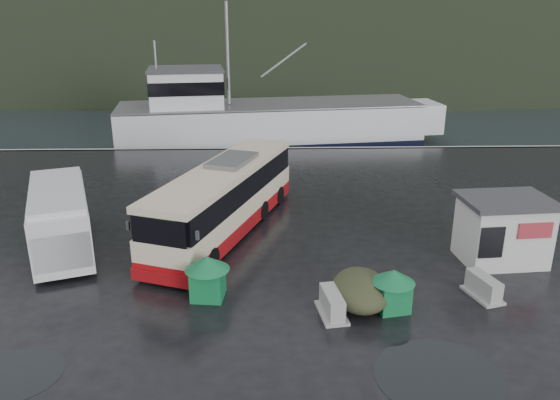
{
  "coord_description": "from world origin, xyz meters",
  "views": [
    {
      "loc": [
        1.11,
        -18.17,
        9.63
      ],
      "look_at": [
        1.74,
        4.11,
        1.7
      ],
      "focal_mm": 35.0,
      "sensor_mm": 36.0,
      "label": 1
    }
  ],
  "objects_px": {
    "waste_bin_left": "(209,297)",
    "jersey_barrier_b": "(482,296)",
    "dome_tent": "(360,304)",
    "white_van": "(65,250)",
    "fishing_trawler": "(270,129)",
    "ticket_kiosk": "(498,260)",
    "jersey_barrier_a": "(332,314)",
    "waste_bin_right": "(391,309)",
    "coach_bus": "(226,231)"
  },
  "relations": [
    {
      "from": "waste_bin_left",
      "to": "jersey_barrier_b",
      "type": "distance_m",
      "value": 9.63
    },
    {
      "from": "dome_tent",
      "to": "white_van",
      "type": "bearing_deg",
      "value": 157.71
    },
    {
      "from": "dome_tent",
      "to": "fishing_trawler",
      "type": "bearing_deg",
      "value": 95.55
    },
    {
      "from": "waste_bin_left",
      "to": "jersey_barrier_b",
      "type": "xyz_separation_m",
      "value": [
        9.62,
        -0.23,
        0.0
      ]
    },
    {
      "from": "jersey_barrier_b",
      "to": "dome_tent",
      "type": "bearing_deg",
      "value": -174.84
    },
    {
      "from": "ticket_kiosk",
      "to": "waste_bin_left",
      "type": "bearing_deg",
      "value": -171.59
    },
    {
      "from": "white_van",
      "to": "jersey_barrier_a",
      "type": "relative_size",
      "value": 4.07
    },
    {
      "from": "jersey_barrier_a",
      "to": "dome_tent",
      "type": "bearing_deg",
      "value": 31.09
    },
    {
      "from": "ticket_kiosk",
      "to": "jersey_barrier_b",
      "type": "relative_size",
      "value": 2.16
    },
    {
      "from": "waste_bin_right",
      "to": "waste_bin_left",
      "type": "bearing_deg",
      "value": 171.13
    },
    {
      "from": "jersey_barrier_a",
      "to": "waste_bin_right",
      "type": "bearing_deg",
      "value": 7.86
    },
    {
      "from": "dome_tent",
      "to": "waste_bin_right",
      "type": "bearing_deg",
      "value": -19.27
    },
    {
      "from": "waste_bin_left",
      "to": "dome_tent",
      "type": "xyz_separation_m",
      "value": [
        5.23,
        -0.62,
        0.0
      ]
    },
    {
      "from": "waste_bin_left",
      "to": "ticket_kiosk",
      "type": "bearing_deg",
      "value": 12.98
    },
    {
      "from": "coach_bus",
      "to": "white_van",
      "type": "xyz_separation_m",
      "value": [
        -6.64,
        -1.8,
        0.0
      ]
    },
    {
      "from": "waste_bin_right",
      "to": "jersey_barrier_a",
      "type": "relative_size",
      "value": 0.91
    },
    {
      "from": "waste_bin_right",
      "to": "ticket_kiosk",
      "type": "xyz_separation_m",
      "value": [
        5.14,
        3.59,
        0.0
      ]
    },
    {
      "from": "white_van",
      "to": "jersey_barrier_a",
      "type": "bearing_deg",
      "value": -46.91
    },
    {
      "from": "waste_bin_left",
      "to": "jersey_barrier_a",
      "type": "relative_size",
      "value": 0.97
    },
    {
      "from": "jersey_barrier_b",
      "to": "fishing_trawler",
      "type": "bearing_deg",
      "value": 104.36
    },
    {
      "from": "dome_tent",
      "to": "fishing_trawler",
      "type": "relative_size",
      "value": 0.1
    },
    {
      "from": "waste_bin_left",
      "to": "waste_bin_right",
      "type": "relative_size",
      "value": 1.07
    },
    {
      "from": "waste_bin_right",
      "to": "fishing_trawler",
      "type": "bearing_deg",
      "value": 97.45
    },
    {
      "from": "waste_bin_left",
      "to": "jersey_barrier_b",
      "type": "relative_size",
      "value": 1.0
    },
    {
      "from": "waste_bin_right",
      "to": "jersey_barrier_b",
      "type": "height_order",
      "value": "waste_bin_right"
    },
    {
      "from": "dome_tent",
      "to": "jersey_barrier_b",
      "type": "relative_size",
      "value": 1.77
    },
    {
      "from": "white_van",
      "to": "waste_bin_left",
      "type": "bearing_deg",
      "value": -52.79
    },
    {
      "from": "waste_bin_left",
      "to": "ticket_kiosk",
      "type": "distance_m",
      "value": 11.67
    },
    {
      "from": "jersey_barrier_a",
      "to": "fishing_trawler",
      "type": "bearing_deg",
      "value": 93.37
    },
    {
      "from": "ticket_kiosk",
      "to": "dome_tent",
      "type": "bearing_deg",
      "value": -156.71
    },
    {
      "from": "coach_bus",
      "to": "ticket_kiosk",
      "type": "relative_size",
      "value": 3.36
    },
    {
      "from": "waste_bin_left",
      "to": "ticket_kiosk",
      "type": "relative_size",
      "value": 0.46
    },
    {
      "from": "waste_bin_left",
      "to": "coach_bus",
      "type": "bearing_deg",
      "value": 87.92
    },
    {
      "from": "fishing_trawler",
      "to": "dome_tent",
      "type": "bearing_deg",
      "value": -92.19
    },
    {
      "from": "waste_bin_right",
      "to": "fishing_trawler",
      "type": "xyz_separation_m",
      "value": [
        -3.74,
        28.62,
        0.0
      ]
    },
    {
      "from": "coach_bus",
      "to": "fishing_trawler",
      "type": "height_order",
      "value": "fishing_trawler"
    },
    {
      "from": "fishing_trawler",
      "to": "jersey_barrier_b",
      "type": "bearing_deg",
      "value": -83.38
    },
    {
      "from": "dome_tent",
      "to": "ticket_kiosk",
      "type": "relative_size",
      "value": 0.82
    },
    {
      "from": "waste_bin_left",
      "to": "white_van",
      "type": "bearing_deg",
      "value": 147.1
    },
    {
      "from": "waste_bin_left",
      "to": "dome_tent",
      "type": "distance_m",
      "value": 5.27
    },
    {
      "from": "dome_tent",
      "to": "ticket_kiosk",
      "type": "height_order",
      "value": "ticket_kiosk"
    },
    {
      "from": "coach_bus",
      "to": "fishing_trawler",
      "type": "xyz_separation_m",
      "value": [
        2.27,
        21.69,
        0.0
      ]
    },
    {
      "from": "waste_bin_left",
      "to": "fishing_trawler",
      "type": "relative_size",
      "value": 0.05
    },
    {
      "from": "white_van",
      "to": "waste_bin_right",
      "type": "height_order",
      "value": "white_van"
    },
    {
      "from": "waste_bin_left",
      "to": "waste_bin_right",
      "type": "height_order",
      "value": "waste_bin_left"
    },
    {
      "from": "white_van",
      "to": "jersey_barrier_b",
      "type": "bearing_deg",
      "value": -35.17
    },
    {
      "from": "dome_tent",
      "to": "jersey_barrier_b",
      "type": "xyz_separation_m",
      "value": [
        4.39,
        0.4,
        0.0
      ]
    },
    {
      "from": "ticket_kiosk",
      "to": "jersey_barrier_a",
      "type": "xyz_separation_m",
      "value": [
        -7.18,
        -3.87,
        0.0
      ]
    },
    {
      "from": "waste_bin_left",
      "to": "jersey_barrier_a",
      "type": "height_order",
      "value": "waste_bin_left"
    },
    {
      "from": "dome_tent",
      "to": "jersey_barrier_a",
      "type": "distance_m",
      "value": 1.22
    }
  ]
}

